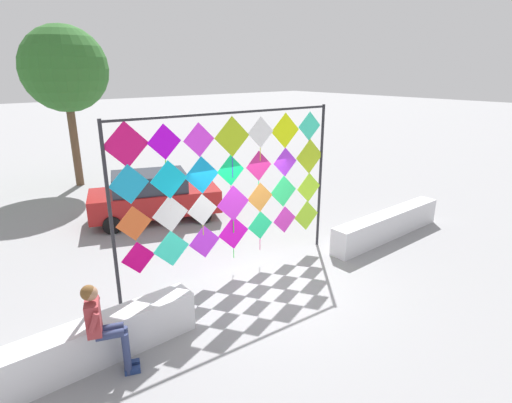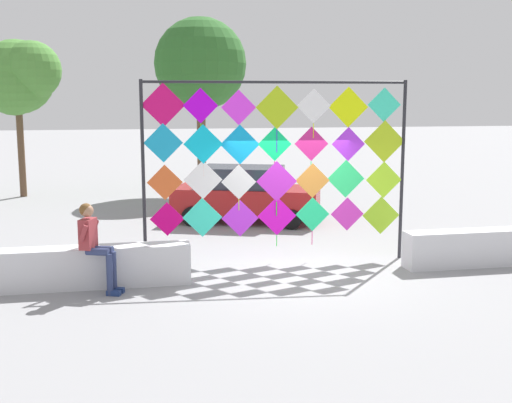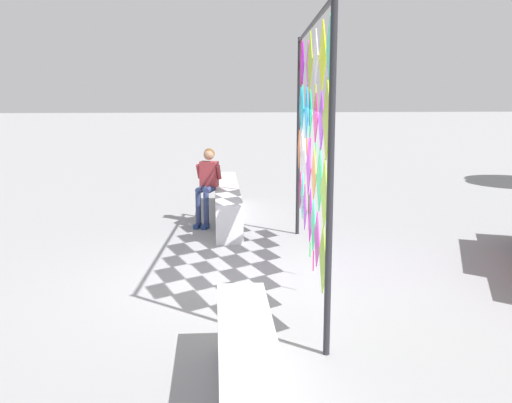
# 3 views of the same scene
# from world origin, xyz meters

# --- Properties ---
(ground) EXTENTS (120.00, 120.00, 0.00)m
(ground) POSITION_xyz_m (0.00, 0.00, 0.00)
(ground) COLOR gray
(plaza_ledge_left) EXTENTS (4.30, 0.50, 0.73)m
(plaza_ledge_left) POSITION_xyz_m (-4.29, -0.21, 0.36)
(plaza_ledge_left) COLOR silver
(plaza_ledge_left) RESTS_ON ground
(plaza_ledge_right) EXTENTS (4.30, 0.50, 0.73)m
(plaza_ledge_right) POSITION_xyz_m (4.29, -0.21, 0.36)
(plaza_ledge_right) COLOR silver
(plaza_ledge_right) RESTS_ON ground
(kite_display_rack) EXTENTS (5.36, 0.50, 3.71)m
(kite_display_rack) POSITION_xyz_m (-0.26, 0.91, 2.20)
(kite_display_rack) COLOR #232328
(kite_display_rack) RESTS_ON ground
(seated_vendor) EXTENTS (0.75, 0.60, 1.58)m
(seated_vendor) POSITION_xyz_m (-3.79, -0.62, 0.94)
(seated_vendor) COLOR navy
(seated_vendor) RESTS_ON ground
(parked_car) EXTENTS (4.23, 2.94, 1.51)m
(parked_car) POSITION_xyz_m (-0.09, 5.30, 0.77)
(parked_car) COLOR maroon
(parked_car) RESTS_ON ground
(tree_broadleaf) EXTENTS (2.74, 2.60, 5.29)m
(tree_broadleaf) POSITION_xyz_m (-6.65, 11.15, 4.01)
(tree_broadleaf) COLOR brown
(tree_broadleaf) RESTS_ON ground
(tree_far_right) EXTENTS (3.20, 3.20, 6.13)m
(tree_far_right) POSITION_xyz_m (-0.70, 11.05, 4.43)
(tree_far_right) COLOR brown
(tree_far_right) RESTS_ON ground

